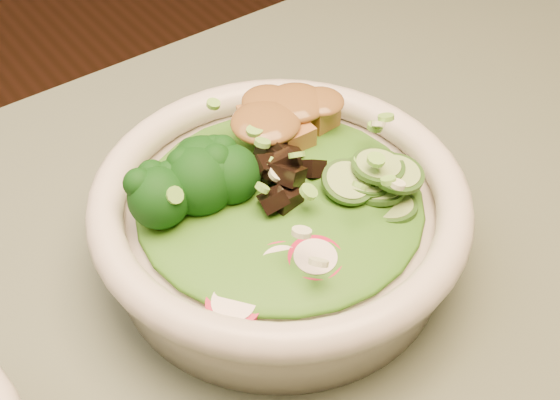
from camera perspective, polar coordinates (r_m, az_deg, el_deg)
dining_table at (r=0.64m, az=16.03°, el=-12.93°), size 1.20×0.80×0.75m
salad_bowl at (r=0.51m, az=0.00°, el=-1.49°), size 0.25×0.25×0.07m
lettuce_bed at (r=0.50m, az=0.00°, el=0.08°), size 0.19×0.19×0.02m
broccoli_florets at (r=0.49m, az=-6.68°, el=1.03°), size 0.09×0.09×0.04m
radish_slices at (r=0.46m, az=0.44°, el=-4.98°), size 0.11×0.07×0.02m
cucumber_slices at (r=0.50m, az=6.90°, el=0.91°), size 0.08×0.08×0.03m
mushroom_heap at (r=0.50m, az=-0.02°, el=1.98°), size 0.08×0.08×0.04m
tofu_cubes at (r=0.54m, az=0.08°, el=5.21°), size 0.10×0.08×0.03m
peanut_sauce at (r=0.53m, az=0.09°, el=6.21°), size 0.06×0.05×0.01m
scallion_garnish at (r=0.48m, az=0.00°, el=1.90°), size 0.18×0.18×0.02m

